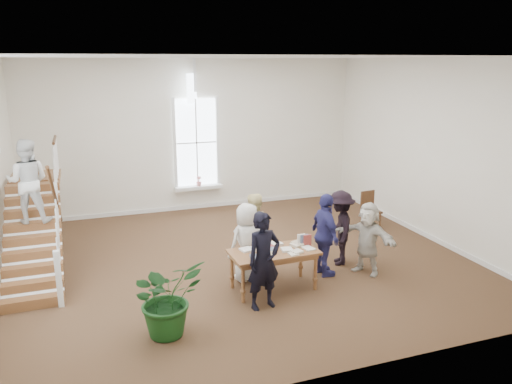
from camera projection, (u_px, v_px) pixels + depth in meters
name	position (u px, v px, depth m)	size (l,w,h in m)	color
ground	(243.00, 261.00, 11.40)	(10.00, 10.00, 0.00)	#482A1C
room_shell	(199.00, 196.00, 15.30)	(10.49, 10.00, 10.00)	silver
staircase	(31.00, 202.00, 10.27)	(1.10, 4.10, 2.92)	brown
library_table	(274.00, 255.00, 9.83)	(1.75, 0.91, 0.87)	brown
police_officer	(264.00, 261.00, 9.04)	(0.67, 0.44, 1.84)	black
elderly_woman	(247.00, 242.00, 10.23)	(0.80, 0.52, 1.64)	silver
person_yellow	(253.00, 232.00, 10.78)	(0.83, 0.64, 1.70)	#F0E096
woman_cluster_a	(325.00, 235.00, 10.44)	(1.05, 0.44, 1.79)	navy
woman_cluster_b	(340.00, 228.00, 11.05)	(1.09, 0.62, 1.68)	black
woman_cluster_c	(367.00, 238.00, 10.57)	(1.45, 0.46, 1.57)	beige
floor_plant	(167.00, 298.00, 8.20)	(1.18, 1.02, 1.31)	#123912
side_chair	(369.00, 207.00, 13.55)	(0.48, 0.48, 1.01)	#3E2511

